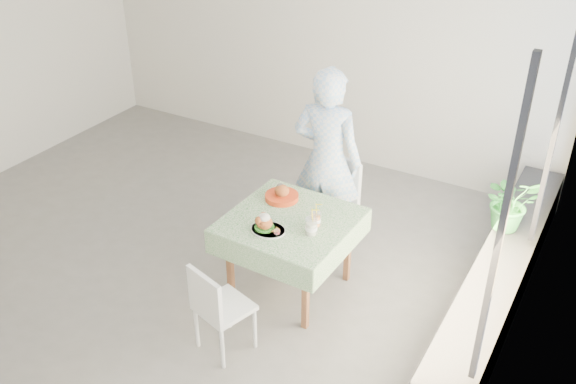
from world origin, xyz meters
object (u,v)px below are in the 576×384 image
Objects in this scene: diner at (327,161)px; main_dish at (266,225)px; juice_cup_orange at (315,219)px; potted_plant at (511,202)px; chair_far at (329,220)px; cafe_table at (290,246)px; chair_near at (224,324)px.

diner is 1.07m from main_dish.
juice_cup_orange is 0.49× the size of potted_plant.
diner is at bearing 88.66° from main_dish.
diner is at bearing 162.66° from chair_far.
cafe_table is 0.94m from diner.
chair_far is 1.13× the size of chair_near.
diner reaches higher than cafe_table.
cafe_table is 0.41m from juice_cup_orange.
diner is 3.46× the size of potted_plant.
cafe_table is 0.58× the size of diner.
diner is (-0.06, 0.81, 0.46)m from cafe_table.
chair_far is 1.72m from chair_near.
chair_near reaches higher than cafe_table.
potted_plant is at bearing 51.88° from chair_near.
diner reaches higher than chair_near.
diner is 6.06× the size of main_dish.
chair_near is 1.86m from diner.
chair_near is at bearing -108.21° from juice_cup_orange.
chair_near is at bearing -128.12° from potted_plant.
juice_cup_orange is at bearing 4.54° from cafe_table.
diner reaches higher than potted_plant.
chair_far is 3.01× the size of main_dish.
cafe_table is 2.01× the size of potted_plant.
diner is at bearing -167.19° from potted_plant.
main_dish is (-0.02, -1.06, -0.13)m from diner.
chair_near is at bearing -89.17° from main_dish.
potted_plant reaches higher than cafe_table.
juice_cup_orange reaches higher than chair_near.
cafe_table is 4.07× the size of juice_cup_orange.
cafe_table is at bearing 70.79° from main_dish.
chair_near is 0.44× the size of diner.
potted_plant is at bearing 13.77° from chair_far.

